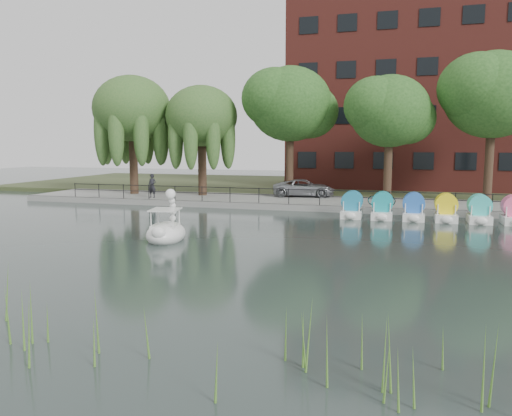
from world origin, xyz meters
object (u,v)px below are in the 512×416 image
at_px(minivan, 304,187).
at_px(pedestrian, 152,184).
at_px(bicycle, 382,197).
at_px(swan_boat, 166,229).

distance_m(minivan, pedestrian, 11.01).
relative_size(bicycle, swan_boat, 0.60).
xyz_separation_m(bicycle, pedestrian, (-16.01, 0.02, 0.49)).
relative_size(bicycle, pedestrian, 0.87).
distance_m(bicycle, swan_boat, 15.15).
height_order(bicycle, swan_boat, swan_boat).
xyz_separation_m(bicycle, swan_boat, (-8.78, -12.34, -0.42)).
distance_m(minivan, swan_boat, 16.51).
relative_size(minivan, pedestrian, 2.62).
bearing_deg(bicycle, minivan, 61.76).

